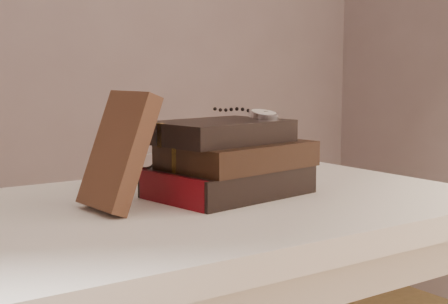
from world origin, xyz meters
TOP-DOWN VIEW (x-y plane):
  - table at (0.00, 0.35)m, footprint 1.00×0.60m
  - book_stack at (0.09, 0.36)m, footprint 0.28×0.21m
  - journal at (-0.11, 0.36)m, footprint 0.10×0.12m
  - pocket_watch at (0.16, 0.36)m, footprint 0.06×0.16m
  - eyeglasses at (-0.01, 0.43)m, footprint 0.12×0.14m

SIDE VIEW (x-z plane):
  - table at x=0.00m, z-range 0.28..1.03m
  - book_stack at x=0.09m, z-range 0.75..0.87m
  - eyeglasses at x=-0.01m, z-range 0.80..0.85m
  - journal at x=-0.11m, z-range 0.75..0.93m
  - pocket_watch at x=0.16m, z-range 0.88..0.90m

